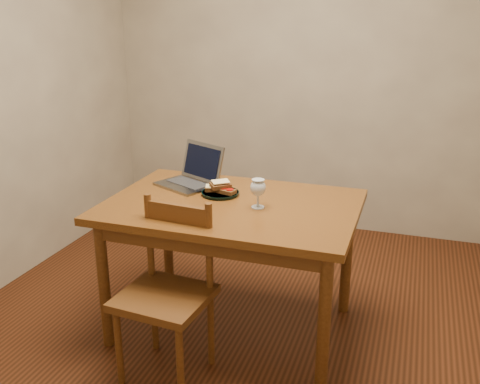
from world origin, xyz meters
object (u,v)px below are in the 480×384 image
(chair, at_px, (166,285))
(laptop, at_px, (193,174))
(milk_glass, at_px, (258,194))
(plate, at_px, (220,193))
(table, at_px, (232,218))

(chair, bearing_deg, laptop, 107.27)
(milk_glass, bearing_deg, chair, -125.57)
(plate, height_order, laptop, laptop)
(chair, bearing_deg, plate, 88.50)
(table, distance_m, chair, 0.53)
(table, bearing_deg, plate, 135.15)
(table, relative_size, laptop, 3.22)
(chair, height_order, laptop, laptop)
(chair, relative_size, milk_glass, 2.85)
(chair, relative_size, plate, 2.11)
(plate, distance_m, milk_glass, 0.29)
(chair, xyz_separation_m, laptop, (-0.16, 0.70, 0.33))
(table, height_order, chair, chair)
(chair, bearing_deg, milk_glass, 59.20)
(table, height_order, milk_glass, milk_glass)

